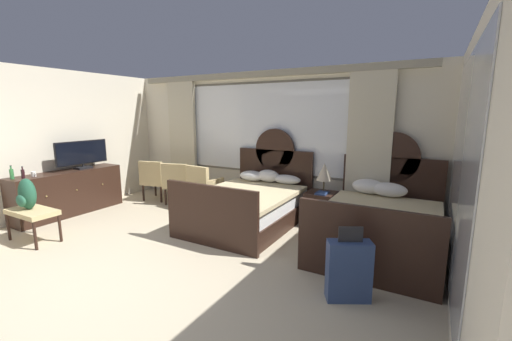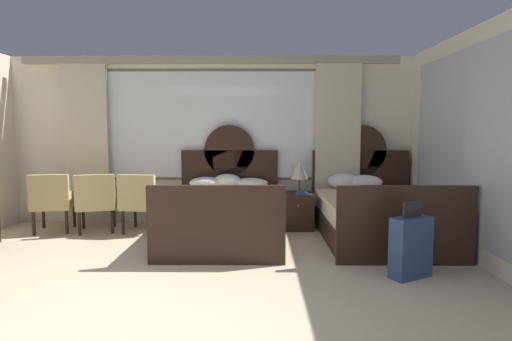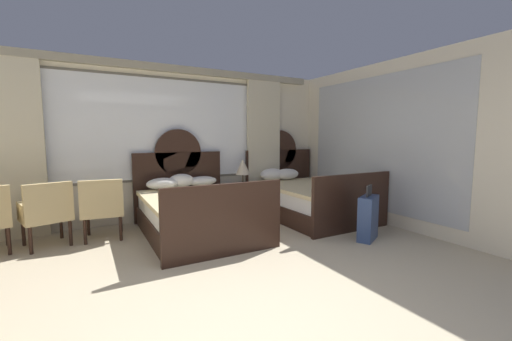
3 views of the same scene
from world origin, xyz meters
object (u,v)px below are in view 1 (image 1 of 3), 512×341
Objects in this scene: tv_flatscreen at (82,154)px; suitcase_on_floor at (349,270)px; book_on_nightstand at (322,193)px; armchair_by_window_centre at (178,181)px; bed_near_window at (249,204)px; cup_on_dresser at (34,174)px; armchair_by_window_left at (203,184)px; backpack_on_bench at (27,195)px; nightstand_between_beds at (320,208)px; dresser_minibar at (69,193)px; table_lamp_on_nightstand at (324,172)px; bottle_wine_dark at (23,174)px; bottle_soda_green at (12,174)px; luggage_bench at (32,214)px; bed_near_mirror at (380,225)px; armchair_by_window_right at (155,178)px.

tv_flatscreen is 5.38m from suitcase_on_floor.
book_on_nightstand is 3.05m from armchair_by_window_centre.
bed_near_window is 3.71m from cup_on_dresser.
armchair_by_window_left is 1.90× the size of backpack_on_bench.
dresser_minibar reaches higher than nightstand_between_beds.
table_lamp_on_nightstand is at bearing 29.82° from bed_near_window.
bottle_wine_dark is (-4.33, -2.54, -0.00)m from table_lamp_on_nightstand.
cup_on_dresser is at bearing -152.47° from book_on_nightstand.
bottle_soda_green is 1.02m from luggage_bench.
bed_near_mirror reaches higher than book_on_nightstand.
table_lamp_on_nightstand reaches higher than cup_on_dresser.
armchair_by_window_left is 2.82m from luggage_bench.
tv_flatscreen reaches higher than dresser_minibar.
dresser_minibar is 2.20× the size of armchair_by_window_right.
bed_near_window is 3.30m from luggage_bench.
book_on_nightstand is 3.70m from armchair_by_window_right.
suitcase_on_floor is at bearing 4.62° from bottle_wine_dark.
bed_near_window is at bearing -15.42° from armchair_by_window_left.
backpack_on_bench is at bearing -13.38° from bottle_soda_green.
bottle_wine_dark is at bearing 158.88° from luggage_bench.
dresser_minibar is (-4.38, -1.68, -0.16)m from book_on_nightstand.
armchair_by_window_left is (2.05, 2.38, -0.42)m from bottle_soda_green.
armchair_by_window_right is (0.73, 2.38, -0.42)m from bottle_soda_green.
armchair_by_window_left and armchair_by_window_centre have the same top height.
bed_near_window reaches higher than armchair_by_window_right.
table_lamp_on_nightstand is at bearing 147.93° from bed_near_mirror.
bed_near_mirror is at bearing -5.02° from armchair_by_window_centre.
bed_near_mirror is 2.68× the size of luggage_bench.
tv_flatscreen is at bearing -148.79° from armchair_by_window_left.
armchair_by_window_right is at bearing 65.64° from dresser_minibar.
cup_on_dresser is (-0.00, 0.16, -0.04)m from bottle_wine_dark.
table_lamp_on_nightstand reaches higher than bottle_wine_dark.
table_lamp_on_nightstand is 2.42m from armchair_by_window_left.
backpack_on_bench is (-3.57, -2.84, 0.43)m from nightstand_between_beds.
cup_on_dresser is at bearing -89.40° from tv_flatscreen.
bottle_wine_dark is at bearing 156.33° from backpack_on_bench.
bottle_wine_dark reaches higher than suitcase_on_floor.
bottle_wine_dark reaches higher than nightstand_between_beds.
cup_on_dresser is at bearing -121.79° from armchair_by_window_centre.
table_lamp_on_nightstand reaches higher than book_on_nightstand.
armchair_by_window_right is at bearing 91.65° from backpack_on_bench.
armchair_by_window_right is (-3.69, -0.28, -0.42)m from table_lamp_on_nightstand.
bottle_wine_dark is at bearing -149.43° from bed_near_window.
cup_on_dresser reaches higher than book_on_nightstand.
bed_near_mirror is 1.32m from table_lamp_on_nightstand.
bed_near_window is 2.43× the size of armchair_by_window_left.
armchair_by_window_centre is (-3.04, -0.17, -0.08)m from book_on_nightstand.
bed_near_mirror is at bearing 25.90° from luggage_bench.
cup_on_dresser is at bearing 73.86° from bottle_soda_green.
backpack_on_bench reaches higher than nightstand_between_beds.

